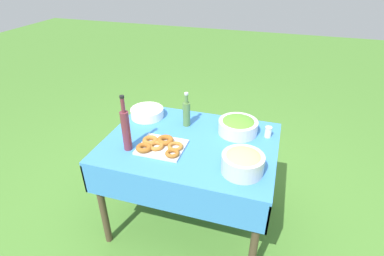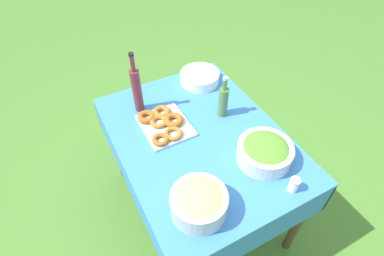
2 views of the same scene
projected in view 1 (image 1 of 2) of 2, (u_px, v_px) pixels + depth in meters
ground_plane at (191, 219)px, 2.48m from camera, size 14.00×14.00×0.00m
picnic_table at (190, 154)px, 2.15m from camera, size 1.19×0.89×0.76m
salad_bowl at (238, 125)px, 2.16m from camera, size 0.28×0.28×0.12m
pasta_bowl at (243, 162)px, 1.77m from camera, size 0.25×0.25×0.14m
donut_platter at (160, 146)px, 2.01m from camera, size 0.33×0.28×0.05m
plate_stack at (147, 113)px, 2.39m from camera, size 0.26×0.26×0.07m
olive_oil_bottle at (186, 113)px, 2.23m from camera, size 0.06×0.06×0.27m
wine_bottle at (126, 129)px, 1.93m from camera, size 0.06×0.06×0.39m
salt_shaker at (268, 132)px, 2.12m from camera, size 0.05×0.05×0.08m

